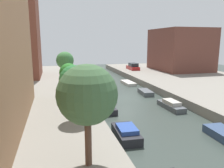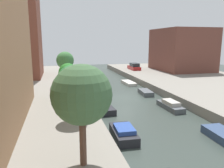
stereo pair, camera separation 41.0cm
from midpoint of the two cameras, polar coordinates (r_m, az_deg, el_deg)
ground_plane at (r=28.67m, az=3.67°, el=-3.58°), size 84.00×84.00×0.00m
quay_right at (r=35.99m, az=27.07°, el=-0.95°), size 20.00×64.00×1.00m
apartment_tower_far at (r=42.75m, az=-25.35°, el=18.05°), size 10.00×10.27×24.38m
low_block_right at (r=50.54m, az=17.76°, el=8.48°), size 10.00×12.17×8.84m
street_tree_0 at (r=10.70m, az=-6.77°, el=-2.89°), size 2.99×2.99×5.18m
street_tree_1 at (r=17.46m, az=-9.64°, el=0.93°), size 2.37×2.37×4.42m
street_tree_2 at (r=23.63m, az=-10.84°, el=2.83°), size 1.98×1.98×3.97m
street_tree_3 at (r=30.51m, az=-11.68°, el=5.93°), size 2.34×2.34×4.86m
parked_car at (r=49.39m, az=6.00°, el=4.45°), size 1.97×4.76×1.47m
moored_boat_left_1 at (r=16.99m, az=3.73°, el=-12.57°), size 1.70×3.53×0.99m
moored_boat_left_2 at (r=23.50m, az=-1.67°, el=-6.09°), size 1.73×4.42×0.61m
moored_boat_left_3 at (r=30.64m, az=-4.08°, el=-1.87°), size 1.75×3.43×0.94m
moored_boat_left_4 at (r=38.64m, az=-7.15°, el=0.65°), size 1.48×3.15×0.72m
moored_boat_left_5 at (r=46.63m, az=-8.42°, el=2.50°), size 1.75×3.96×0.94m
moored_boat_right_1 at (r=18.85m, az=27.56°, el=-11.79°), size 1.81×3.36×0.62m
moored_boat_right_2 at (r=24.76m, az=15.36°, el=-5.38°), size 1.39×4.01×0.94m
moored_boat_right_3 at (r=30.63m, az=9.09°, el=-2.17°), size 1.61×3.23×0.59m
moored_boat_right_4 at (r=37.55m, az=4.67°, el=0.28°), size 1.61×4.12×0.47m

